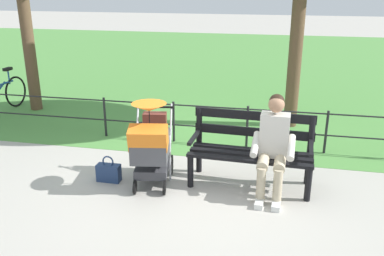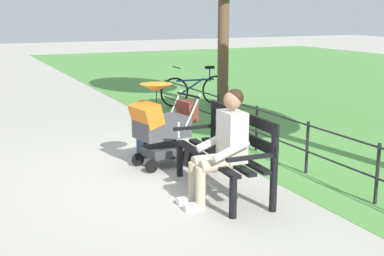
{
  "view_description": "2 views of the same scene",
  "coord_description": "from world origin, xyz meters",
  "px_view_note": "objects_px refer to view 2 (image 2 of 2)",
  "views": [
    {
      "loc": [
        -1.07,
        5.04,
        2.59
      ],
      "look_at": [
        -0.01,
        0.07,
        0.79
      ],
      "focal_mm": 39.11,
      "sensor_mm": 36.0,
      "label": 1
    },
    {
      "loc": [
        -5.83,
        2.75,
        2.1
      ],
      "look_at": [
        -0.25,
        0.1,
        0.68
      ],
      "focal_mm": 48.06,
      "sensor_mm": 36.0,
      "label": 2
    }
  ],
  "objects_px": {
    "person_on_bench": "(223,143)",
    "stroller": "(161,124)",
    "park_bench": "(228,148)",
    "handbag": "(144,147)",
    "bicycle": "(196,90)"
  },
  "relations": [
    {
      "from": "person_on_bench",
      "to": "stroller",
      "type": "xyz_separation_m",
      "value": [
        1.56,
        0.1,
        -0.08
      ]
    },
    {
      "from": "park_bench",
      "to": "handbag",
      "type": "relative_size",
      "value": 4.38
    },
    {
      "from": "handbag",
      "to": "person_on_bench",
      "type": "bearing_deg",
      "value": -176.49
    },
    {
      "from": "stroller",
      "to": "bicycle",
      "type": "height_order",
      "value": "stroller"
    },
    {
      "from": "person_on_bench",
      "to": "stroller",
      "type": "distance_m",
      "value": 1.56
    },
    {
      "from": "handbag",
      "to": "bicycle",
      "type": "distance_m",
      "value": 4.2
    },
    {
      "from": "stroller",
      "to": "handbag",
      "type": "distance_m",
      "value": 0.77
    },
    {
      "from": "person_on_bench",
      "to": "stroller",
      "type": "relative_size",
      "value": 1.11
    },
    {
      "from": "person_on_bench",
      "to": "park_bench",
      "type": "bearing_deg",
      "value": -38.48
    },
    {
      "from": "handbag",
      "to": "stroller",
      "type": "bearing_deg",
      "value": -176.83
    },
    {
      "from": "park_bench",
      "to": "handbag",
      "type": "distance_m",
      "value": 1.96
    },
    {
      "from": "park_bench",
      "to": "person_on_bench",
      "type": "bearing_deg",
      "value": 141.52
    },
    {
      "from": "park_bench",
      "to": "stroller",
      "type": "xyz_separation_m",
      "value": [
        1.28,
        0.32,
        0.07
      ]
    },
    {
      "from": "park_bench",
      "to": "handbag",
      "type": "bearing_deg",
      "value": 10.69
    },
    {
      "from": "park_bench",
      "to": "bicycle",
      "type": "bearing_deg",
      "value": -21.87
    }
  ]
}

